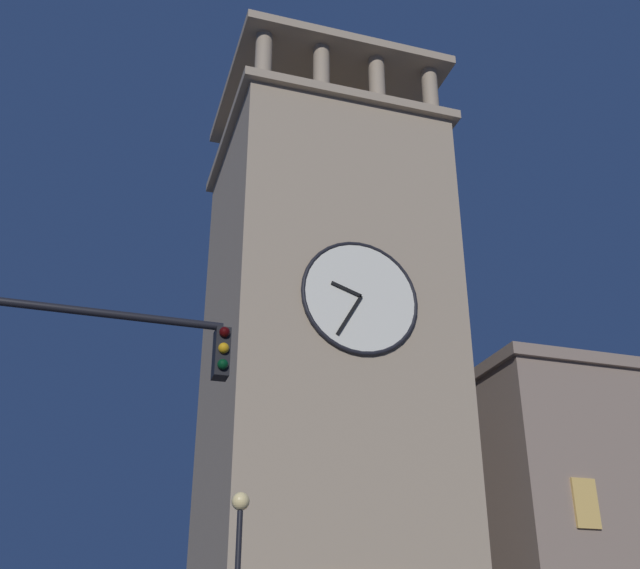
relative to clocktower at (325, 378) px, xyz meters
The scene contains 3 objects.
clocktower is the anchor object (origin of this frame).
traffic_signal_near 21.07m from the clocktower, 60.57° to the left, with size 3.99×0.41×6.69m.
street_lamp 13.03m from the clocktower, 60.85° to the left, with size 0.44×0.44×5.30m.
Camera 1 is at (7.24, 23.32, 1.69)m, focal length 43.69 mm.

